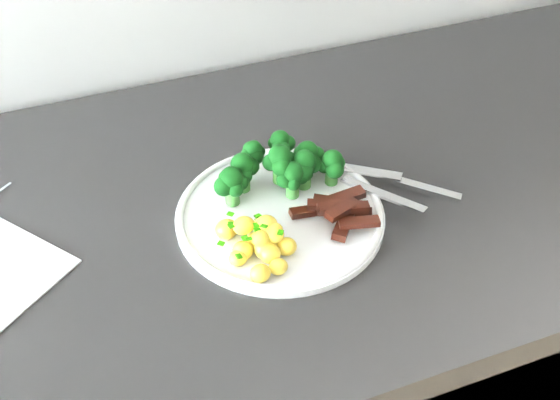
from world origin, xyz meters
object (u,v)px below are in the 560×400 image
object	(u,v)px
fork	(365,185)
knife	(409,184)
broccoli	(280,165)
potatoes	(259,241)
beef_strips	(340,210)
plate	(280,214)

from	to	relation	value
fork	knife	world-z (taller)	fork
broccoli	potatoes	xyz separation A→B (m)	(-0.06, -0.09, -0.02)
beef_strips	knife	size ratio (longest dim) A/B	0.70
potatoes	knife	bearing A→B (deg)	11.03
plate	knife	distance (m)	0.17
plate	beef_strips	xyz separation A→B (m)	(0.06, -0.03, 0.01)
potatoes	fork	world-z (taller)	potatoes
plate	fork	size ratio (longest dim) A/B	1.57
plate	beef_strips	world-z (taller)	beef_strips
fork	knife	distance (m)	0.06
broccoli	beef_strips	size ratio (longest dim) A/B	1.67
plate	fork	distance (m)	0.11
knife	plate	bearing A→B (deg)	177.58
fork	knife	xyz separation A→B (m)	(0.06, -0.01, -0.01)
broccoli	knife	bearing A→B (deg)	-19.31
fork	broccoli	bearing A→B (deg)	155.03
beef_strips	fork	xyz separation A→B (m)	(0.05, 0.03, -0.00)
broccoli	fork	world-z (taller)	broccoli
plate	broccoli	bearing A→B (deg)	69.18
broccoli	beef_strips	xyz separation A→B (m)	(0.05, -0.08, -0.02)
broccoli	beef_strips	distance (m)	0.09
broccoli	potatoes	bearing A→B (deg)	-122.80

